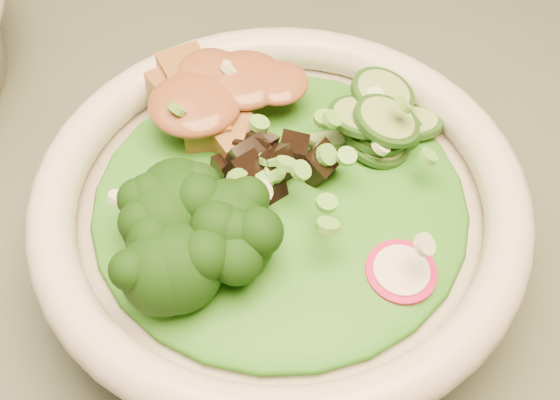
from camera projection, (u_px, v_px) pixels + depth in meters
name	position (u px, v px, depth m)	size (l,w,h in m)	color
salad_bowl	(280.00, 222.00, 0.44)	(0.27, 0.27, 0.07)	silver
lettuce_bed	(280.00, 199.00, 0.42)	(0.21, 0.21, 0.02)	#1E6816
broccoli_florets	(178.00, 238.00, 0.39)	(0.08, 0.07, 0.04)	black
radish_slices	(361.00, 279.00, 0.39)	(0.11, 0.04, 0.02)	#B90E4A
cucumber_slices	(378.00, 135.00, 0.44)	(0.07, 0.07, 0.04)	#8FBF6A
mushroom_heap	(267.00, 168.00, 0.42)	(0.07, 0.07, 0.04)	black
tofu_cubes	(220.00, 112.00, 0.45)	(0.09, 0.06, 0.04)	brown
peanut_sauce	(218.00, 96.00, 0.44)	(0.07, 0.06, 0.02)	brown
scallion_garnish	(280.00, 170.00, 0.40)	(0.19, 0.19, 0.02)	#63B540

